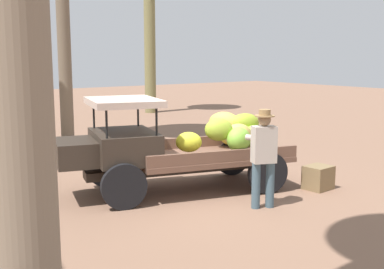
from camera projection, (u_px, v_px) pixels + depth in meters
ground_plane at (195, 190)px, 9.68m from camera, size 60.00×60.00×0.00m
truck at (172, 147)px, 9.44m from camera, size 4.66×2.67×1.84m
farmer at (264, 153)px, 8.39m from camera, size 0.56×0.52×1.72m
wooden_crate at (318, 178)px, 9.69m from camera, size 0.55×0.48×0.47m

